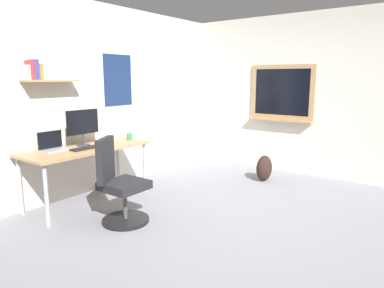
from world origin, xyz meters
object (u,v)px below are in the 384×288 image
object	(u,v)px
computer_mouse	(104,144)
desk	(87,152)
backpack	(264,168)
laptop	(53,146)
monitor_primary	(83,125)
coffee_mug	(130,136)
office_chair	(119,187)
keyboard	(85,148)

from	to	relation	value
computer_mouse	desk	bearing A→B (deg)	157.28
backpack	laptop	bearing A→B (deg)	149.21
monitor_primary	coffee_mug	distance (m)	0.71
monitor_primary	computer_mouse	size ratio (longest dim) A/B	4.46
computer_mouse	coffee_mug	size ratio (longest dim) A/B	1.13
laptop	computer_mouse	size ratio (longest dim) A/B	2.98
desk	office_chair	xyz separation A→B (m)	(-0.18, -0.79, -0.25)
laptop	desk	bearing A→B (deg)	-23.54
desk	backpack	world-z (taller)	desk
desk	computer_mouse	world-z (taller)	computer_mouse
laptop	monitor_primary	size ratio (longest dim) A/B	0.67
monitor_primary	keyboard	xyz separation A→B (m)	(-0.12, -0.19, -0.26)
coffee_mug	desk	bearing A→B (deg)	177.24
office_chair	laptop	xyz separation A→B (m)	(-0.18, 0.95, 0.37)
office_chair	keyboard	xyz separation A→B (m)	(0.10, 0.71, 0.33)
keyboard	computer_mouse	bearing A→B (deg)	-0.00
desk	keyboard	world-z (taller)	keyboard
laptop	monitor_primary	distance (m)	0.46
office_chair	computer_mouse	distance (m)	0.87
office_chair	laptop	world-z (taller)	laptop
office_chair	computer_mouse	world-z (taller)	office_chair
monitor_primary	keyboard	distance (m)	0.35
desk	office_chair	bearing A→B (deg)	-103.06
keyboard	backpack	bearing A→B (deg)	-29.43
laptop	coffee_mug	size ratio (longest dim) A/B	3.37
monitor_primary	backpack	xyz separation A→B (m)	(2.19, -1.50, -0.80)
computer_mouse	coffee_mug	distance (m)	0.50
desk	backpack	bearing A→B (deg)	-31.87
computer_mouse	backpack	size ratio (longest dim) A/B	0.26
laptop	coffee_mug	world-z (taller)	laptop
keyboard	backpack	world-z (taller)	keyboard
office_chair	keyboard	distance (m)	0.79
keyboard	backpack	distance (m)	2.71
desk	coffee_mug	world-z (taller)	coffee_mug
keyboard	computer_mouse	size ratio (longest dim) A/B	3.56
monitor_primary	computer_mouse	bearing A→B (deg)	-50.25
office_chair	backpack	size ratio (longest dim) A/B	2.36
office_chair	backpack	distance (m)	2.50
keyboard	coffee_mug	xyz separation A→B (m)	(0.78, 0.05, 0.04)
computer_mouse	backpack	distance (m)	2.48
keyboard	computer_mouse	world-z (taller)	computer_mouse
coffee_mug	backpack	xyz separation A→B (m)	(1.53, -1.36, -0.57)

